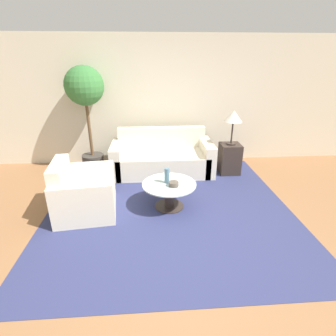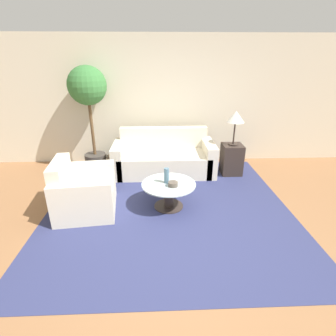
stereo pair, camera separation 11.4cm
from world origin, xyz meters
The scene contains 11 objects.
ground_plane centered at (0.00, 0.00, 0.00)m, with size 14.00×14.00×0.00m, color #8E603D.
wall_back centered at (0.00, 2.83, 1.30)m, with size 10.00×0.06×2.60m.
rug centered at (0.03, 0.77, 0.00)m, with size 3.67×3.66×0.01m.
sofa_main centered at (0.00, 2.18, 0.28)m, with size 1.97×0.90×0.84m.
armchair centered at (-1.27, 0.73, 0.28)m, with size 0.93×1.03×0.81m.
coffee_table centered at (0.03, 0.77, 0.26)m, with size 0.82×0.82×0.40m.
side_table centered at (1.33, 2.00, 0.30)m, with size 0.39×0.39×0.60m.
table_lamp centered at (1.33, 2.00, 1.12)m, with size 0.33×0.33×0.65m.
potted_plant centered at (-1.44, 2.45, 1.48)m, with size 0.74×0.74×2.03m.
vase centered at (0.00, 0.80, 0.52)m, with size 0.08×0.08×0.24m.
bowl centered at (0.09, 0.68, 0.43)m, with size 0.15×0.15×0.07m.
Camera 1 is at (-0.24, -2.76, 2.15)m, focal length 28.00 mm.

